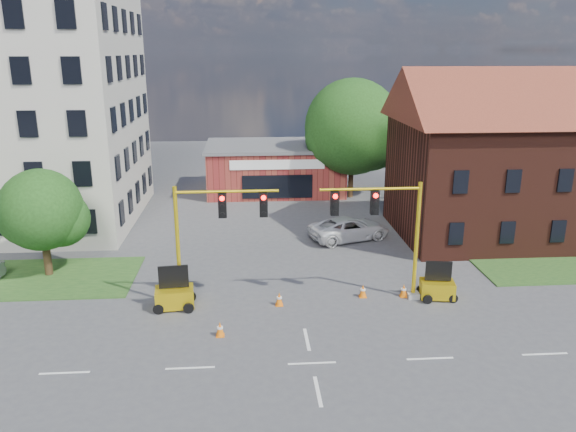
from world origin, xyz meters
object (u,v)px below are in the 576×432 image
at_px(trailer_east, 437,287).
at_px(signal_mast_west, 211,231).
at_px(pickup_white, 349,228).
at_px(trailer_west, 175,295).
at_px(signal_mast_east, 385,227).

bearing_deg(trailer_east, signal_mast_west, -171.71).
bearing_deg(pickup_white, trailer_west, 114.28).
distance_m(trailer_west, pickup_white, 14.52).
relative_size(signal_mast_west, pickup_white, 1.11).
relative_size(trailer_west, pickup_white, 0.39).
relative_size(trailer_east, pickup_white, 0.35).
distance_m(signal_mast_east, trailer_west, 11.11).
bearing_deg(signal_mast_west, trailer_west, -171.46).
bearing_deg(pickup_white, trailer_east, 177.64).
height_order(signal_mast_west, signal_mast_east, same).
height_order(signal_mast_east, trailer_west, signal_mast_east).
height_order(signal_mast_west, trailer_west, signal_mast_west).
xyz_separation_m(signal_mast_west, trailer_east, (11.57, -0.15, -3.31)).
height_order(signal_mast_east, pickup_white, signal_mast_east).
relative_size(signal_mast_east, trailer_east, 3.18).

